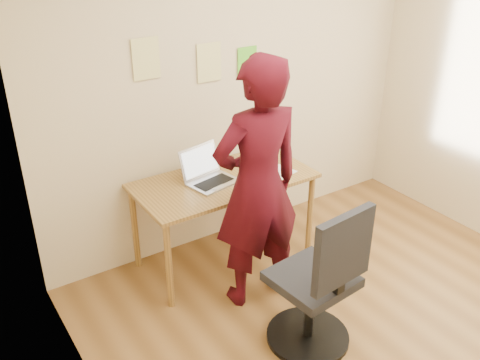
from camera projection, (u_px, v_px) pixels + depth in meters
room at (406, 159)px, 3.03m from camera, size 3.58×3.58×2.78m
desk at (224, 189)px, 4.20m from camera, size 1.40×0.70×0.74m
laptop at (209, 175)px, 4.10m from camera, size 0.42×0.39×0.26m
paper_sheet at (275, 170)px, 4.30m from camera, size 0.28×0.34×0.00m
phone at (270, 178)px, 4.17m from camera, size 0.11×0.14×0.01m
wall_note_left at (146, 59)px, 3.80m from camera, size 0.21×0.00×0.30m
wall_note_mid at (209, 62)px, 4.10m from camera, size 0.21×0.00×0.30m
wall_note_right at (247, 62)px, 4.29m from camera, size 0.18×0.00×0.24m
office_chair at (319, 289)px, 3.39m from camera, size 0.56×0.56×1.08m
person at (257, 186)px, 3.65m from camera, size 0.70×0.49×1.85m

